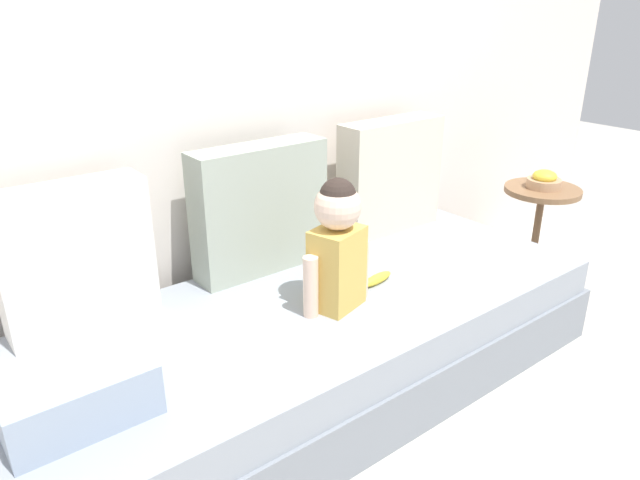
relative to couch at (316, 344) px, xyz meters
The scene contains 11 objects.
ground_plane 0.19m from the couch, ahead, with size 12.00×12.00×0.00m, color #B2ADA3.
back_wall 1.10m from the couch, 90.00° to the left, with size 5.63×0.10×2.22m, color silver.
couch is the anchor object (origin of this frame).
throw_pillow_left 0.96m from the couch, 153.27° to the left, with size 0.51×0.16×0.52m, color silver.
throw_pillow_center 0.60m from the couch, 90.00° to the left, with size 0.58×0.16×0.54m, color #99A393.
throw_pillow_right 0.97m from the couch, 26.73° to the left, with size 0.56×0.16×0.55m, color beige.
toddler 0.47m from the couch, 62.64° to the right, with size 0.30×0.19×0.50m.
banana 0.36m from the couch, ahead, with size 0.17×0.04×0.04m, color yellow.
folded_blanket 0.98m from the couch, behind, with size 0.40×0.28×0.16m, color #8E9EB2.
side_table 1.64m from the couch, ahead, with size 0.41×0.41×0.51m.
fruit_bowl 1.67m from the couch, ahead, with size 0.18×0.18×0.10m.
Camera 1 is at (-1.22, -1.59, 1.48)m, focal length 32.91 mm.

